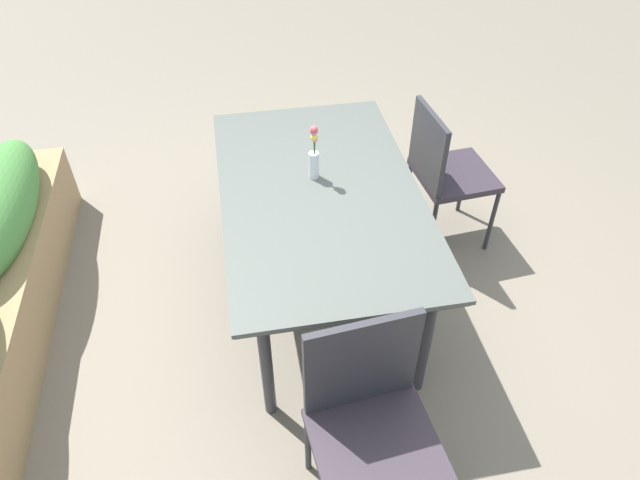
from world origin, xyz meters
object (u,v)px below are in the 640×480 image
Objects in this scene: dining_table at (320,201)px; chair_end_left at (371,420)px; chair_near_right at (444,168)px; flower_vase at (314,155)px.

dining_table is 1.75× the size of chair_end_left.
chair_near_right is 0.95m from flower_vase.
dining_table is 0.92m from chair_near_right.
flower_vase reaches higher than dining_table.
dining_table is 1.79× the size of chair_near_right.
chair_end_left is at bearing 179.57° from dining_table.
chair_end_left is (-1.53, 0.84, -0.01)m from chair_near_right.
flower_vase is (0.12, 0.01, 0.20)m from dining_table.
chair_near_right is at bearing -124.29° from chair_end_left.
chair_end_left is (-1.16, 0.01, -0.17)m from dining_table.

